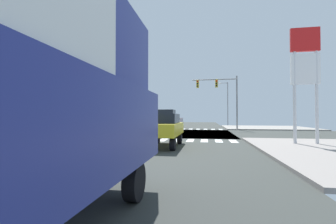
{
  "coord_description": "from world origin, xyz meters",
  "views": [
    {
      "loc": [
        4.42,
        -23.57,
        1.73
      ],
      "look_at": [
        -0.04,
        2.29,
        2.25
      ],
      "focal_mm": 24.06,
      "sensor_mm": 36.0,
      "label": 1
    }
  ],
  "objects": [
    {
      "name": "gas_station_sign",
      "position": [
        10.18,
        -9.14,
        4.77
      ],
      "size": [
        1.6,
        0.2,
        6.99
      ],
      "color": "silver",
      "rests_on": "ground"
    },
    {
      "name": "sidewalk_tree",
      "position": [
        -9.63,
        -9.34,
        4.92
      ],
      "size": [
        3.71,
        3.71,
        6.79
      ],
      "color": "brown",
      "rests_on": "ground"
    },
    {
      "name": "ground",
      "position": [
        0.0,
        0.0,
        -0.03
      ],
      "size": [
        90.0,
        90.0,
        0.05
      ],
      "color": "#363936"
    },
    {
      "name": "crosswalk_near",
      "position": [
        -0.25,
        -7.3,
        0.0
      ],
      "size": [
        13.5,
        2.0,
        0.01
      ],
      "color": "silver",
      "rests_on": "ground"
    },
    {
      "name": "sedan_middle_5",
      "position": [
        -5.0,
        32.27,
        1.12
      ],
      "size": [
        1.8,
        4.3,
        1.88
      ],
      "rotation": [
        0.0,
        0.0,
        3.14
      ],
      "color": "black",
      "rests_on": "ground"
    },
    {
      "name": "suv_trailing_1",
      "position": [
        -0.07,
        -3.5,
        1.39
      ],
      "size": [
        4.6,
        1.96,
        2.34
      ],
      "rotation": [
        0.0,
        0.0,
        1.57
      ],
      "color": "black",
      "rests_on": "ground"
    },
    {
      "name": "crosswalk_far",
      "position": [
        -0.25,
        7.3,
        0.0
      ],
      "size": [
        13.5,
        2.0,
        0.01
      ],
      "color": "silver",
      "rests_on": "ground"
    },
    {
      "name": "sidewalk_corner_ne",
      "position": [
        13.0,
        12.0,
        0.07
      ],
      "size": [
        12.0,
        12.0,
        0.14
      ],
      "color": "gray",
      "rests_on": "ground"
    },
    {
      "name": "sedan_crossing_3",
      "position": [
        2.0,
        -10.84,
        1.12
      ],
      "size": [
        1.8,
        4.3,
        1.88
      ],
      "color": "black",
      "rests_on": "ground"
    },
    {
      "name": "bank_building",
      "position": [
        -19.05,
        15.25,
        2.16
      ],
      "size": [
        12.06,
        10.69,
        4.3
      ],
      "color": "#8D6148",
      "rests_on": "ground"
    },
    {
      "name": "traffic_signal_mast",
      "position": [
        6.14,
        6.82,
        5.17
      ],
      "size": [
        5.88,
        0.55,
        7.05
      ],
      "color": "gray",
      "rests_on": "ground"
    },
    {
      "name": "sedan_nearside_1",
      "position": [
        -5.0,
        20.44,
        1.12
      ],
      "size": [
        1.8,
        4.3,
        1.88
      ],
      "rotation": [
        0.0,
        0.0,
        3.14
      ],
      "color": "black",
      "rests_on": "ground"
    },
    {
      "name": "street_lamp",
      "position": [
        8.1,
        20.07,
        4.88
      ],
      "size": [
        1.78,
        0.32,
        8.18
      ],
      "color": "gray",
      "rests_on": "ground"
    },
    {
      "name": "sidewalk_corner_nw",
      "position": [
        -13.0,
        12.0,
        0.07
      ],
      "size": [
        12.0,
        12.0,
        0.14
      ],
      "color": "gray",
      "rests_on": "ground"
    }
  ]
}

